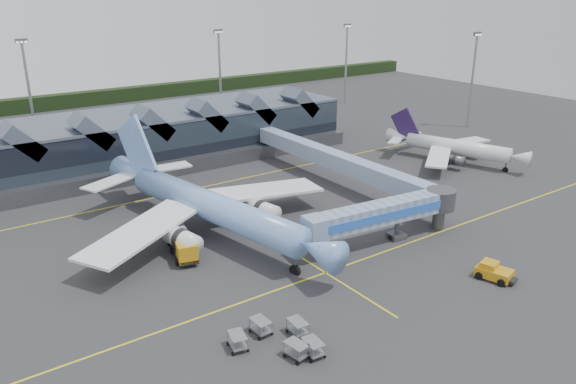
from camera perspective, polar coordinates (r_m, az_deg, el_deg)
ground at (r=73.99m, az=-0.08°, el=-5.79°), size 260.00×260.00×0.00m
taxi_stripes at (r=81.62m, az=-4.13°, el=-3.26°), size 120.00×60.00×0.01m
tree_line_far at (r=171.50m, az=-22.01°, el=8.54°), size 260.00×4.00×4.00m
terminal at (r=110.50m, az=-16.65°, el=4.92°), size 90.00×22.25×12.52m
light_masts at (r=132.82m, az=-8.46°, el=11.36°), size 132.40×42.56×22.45m
main_airliner at (r=77.62m, az=-8.34°, el=-1.25°), size 39.12×45.56×14.69m
regional_jet at (r=113.96m, az=16.34°, el=4.46°), size 24.74×27.71×9.73m
jet_bridge at (r=76.05m, az=10.59°, el=-1.97°), size 23.98×5.88×5.88m
fuel_truck at (r=73.47m, az=-10.78°, el=-4.80°), size 4.56×9.74×3.25m
pushback_tug at (r=70.79m, az=20.18°, el=-7.61°), size 3.69×4.87×1.98m
baggage_carts at (r=55.31m, az=-0.73°, el=-14.59°), size 7.83×8.07×1.56m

